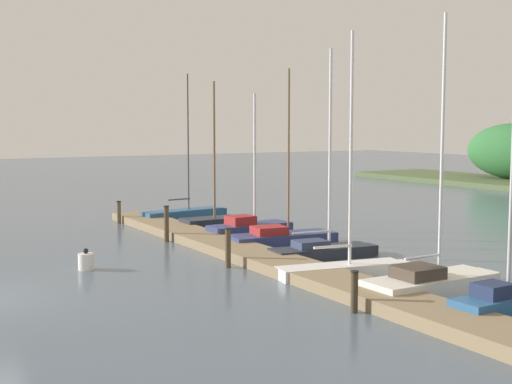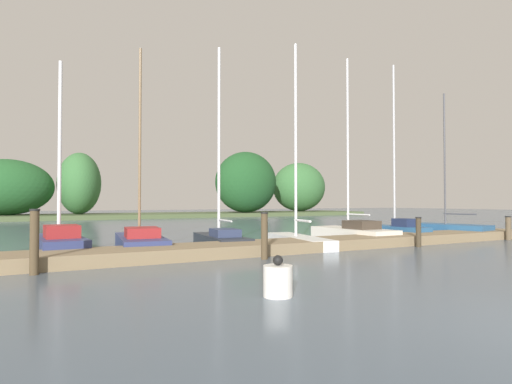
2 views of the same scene
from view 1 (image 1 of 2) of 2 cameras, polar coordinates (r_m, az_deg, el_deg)
name	(u,v)px [view 1 (image 1 of 2)]	position (r m, az deg, el deg)	size (l,w,h in m)	color
dock_pier	(269,260)	(23.18, 1.05, -5.67)	(26.85, 1.80, 0.35)	#847051
sailboat_0	(187,214)	(34.09, -5.75, -1.81)	(1.43, 4.55, 7.17)	#285684
sailboat_1	(213,220)	(31.29, -3.56, -2.36)	(1.32, 2.83, 6.64)	#232833
sailboat_2	(251,227)	(28.94, -0.38, -2.95)	(1.41, 3.87, 5.99)	navy
sailboat_3	(284,237)	(26.92, 2.31, -3.74)	(1.81, 4.50, 6.85)	navy
sailboat_4	(325,248)	(24.54, 5.71, -4.62)	(1.55, 4.11, 7.32)	#232833
sailboat_5	(346,264)	(21.84, 7.49, -5.93)	(1.64, 4.50, 7.56)	white
sailboat_6	(434,281)	(19.94, 14.50, -7.14)	(1.39, 4.32, 7.72)	silver
sailboat_7	(504,298)	(18.19, 19.87, -8.28)	(1.02, 3.04, 7.78)	#285684
mooring_piling_0	(119,212)	(33.44, -11.28, -1.65)	(0.22, 0.22, 1.08)	brown
mooring_piling_1	(166,224)	(27.94, -7.42, -2.61)	(0.22, 0.22, 1.46)	#4C3D28
mooring_piling_2	(228,248)	(22.74, -2.33, -4.63)	(0.22, 0.22, 1.32)	#4C3D28
mooring_piling_3	(354,291)	(17.59, 8.15, -8.15)	(0.21, 0.21, 1.07)	#3D3323
channel_buoy_0	(86,261)	(23.17, -13.90, -5.58)	(0.50, 0.50, 0.71)	white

